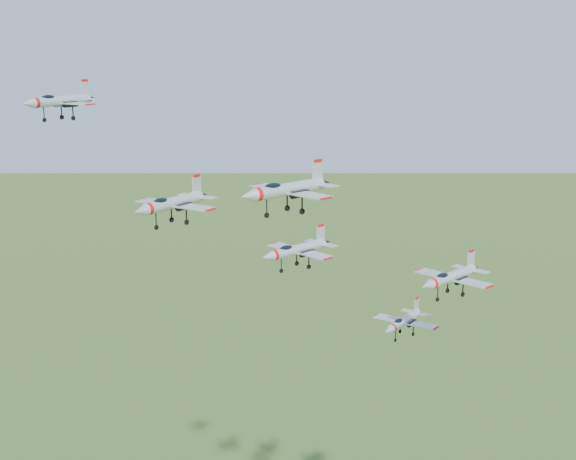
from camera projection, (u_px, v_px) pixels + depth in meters
jet_lead at (59, 101)px, 94.54m from camera, size 10.95×9.33×2.98m
jet_left_high at (172, 203)px, 98.37m from camera, size 13.25×11.31×3.62m
jet_right_high at (286, 189)px, 80.11m from camera, size 12.21×10.10×3.26m
jet_left_low at (296, 250)px, 110.72m from camera, size 13.35×11.05×3.57m
jet_right_low at (451, 277)px, 102.73m from camera, size 12.88×10.71×3.44m
jet_trail at (404, 321)px, 124.86m from camera, size 12.35×10.50×3.36m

